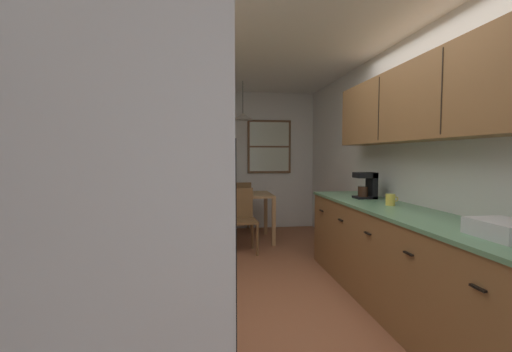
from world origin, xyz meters
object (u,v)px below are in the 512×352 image
object	(u,v)px
mug_by_coffeemaker	(390,200)
dish_rack	(504,229)
stove_range	(157,300)
dining_table	(243,201)
storage_canister	(167,205)
trash_bin	(208,233)
refrigerator	(142,268)
dining_chair_near	(241,217)
table_serving_bowl	(243,191)
dining_chair_far	(240,204)
coffee_maker	(367,185)
microwave_over_range	(134,106)

from	to	relation	value
mug_by_coffeemaker	dish_rack	bearing A→B (deg)	-91.11
stove_range	dining_table	world-z (taller)	stove_range
storage_canister	trash_bin	bearing A→B (deg)	81.50
stove_range	mug_by_coffeemaker	distance (m)	2.26
refrigerator	trash_bin	world-z (taller)	refrigerator
dining_table	dining_chair_near	distance (m)	0.63
storage_canister	table_serving_bowl	distance (m)	2.89
stove_range	table_serving_bowl	size ratio (longest dim) A/B	5.31
refrigerator	dining_chair_far	distance (m)	4.63
trash_bin	dish_rack	xyz separation A→B (m)	(1.72, -3.01, 0.66)
coffee_maker	mug_by_coffeemaker	bearing A→B (deg)	-92.13
dining_table	trash_bin	world-z (taller)	dining_table
refrigerator	table_serving_bowl	bearing A→B (deg)	78.49
dining_chair_near	mug_by_coffeemaker	bearing A→B (deg)	-54.41
dining_chair_far	dish_rack	size ratio (longest dim) A/B	2.65
storage_canister	coffee_maker	distance (m)	2.21
dining_chair_far	trash_bin	xyz separation A→B (m)	(-0.57, -1.24, -0.21)
dining_table	mug_by_coffeemaker	distance (m)	2.67
table_serving_bowl	coffee_maker	bearing A→B (deg)	-58.82
dining_chair_near	coffee_maker	distance (m)	1.87
microwave_over_range	storage_canister	distance (m)	0.90
dining_table	storage_canister	distance (m)	2.80
stove_range	refrigerator	bearing A→B (deg)	-85.72
dining_table	coffee_maker	bearing A→B (deg)	-57.14
dining_chair_near	trash_bin	xyz separation A→B (m)	(-0.48, -0.03, -0.21)
dining_chair_near	storage_canister	bearing A→B (deg)	-110.98
microwave_over_range	coffee_maker	size ratio (longest dim) A/B	2.15
microwave_over_range	dining_chair_near	world-z (taller)	microwave_over_range
microwave_over_range	dish_rack	bearing A→B (deg)	-11.25
stove_range	coffee_maker	distance (m)	2.54
stove_range	table_serving_bowl	distance (m)	3.45
dining_chair_far	mug_by_coffeemaker	size ratio (longest dim) A/B	7.27
refrigerator	microwave_over_range	distance (m)	1.05
dining_chair_near	microwave_over_range	bearing A→B (deg)	-108.77
mug_by_coffeemaker	dining_table	bearing A→B (deg)	116.40
dining_chair_far	trash_bin	distance (m)	1.39
dining_chair_near	dining_chair_far	bearing A→B (deg)	85.76
dining_table	coffee_maker	world-z (taller)	coffee_maker
microwave_over_range	trash_bin	size ratio (longest dim) A/B	1.07
refrigerator	dish_rack	size ratio (longest dim) A/B	5.38
trash_bin	mug_by_coffeemaker	size ratio (longest dim) A/B	4.70
microwave_over_range	coffee_maker	xyz separation A→B (m)	(2.17, 1.37, -0.62)
microwave_over_range	table_serving_bowl	xyz separation A→B (m)	(0.99, 3.32, -0.88)
mug_by_coffeemaker	dining_chair_far	bearing A→B (deg)	111.44
stove_range	dish_rack	size ratio (longest dim) A/B	3.24
stove_range	dining_chair_far	world-z (taller)	stove_range
mug_by_coffeemaker	table_serving_bowl	world-z (taller)	mug_by_coffeemaker
table_serving_bowl	trash_bin	bearing A→B (deg)	-128.32
stove_range	trash_bin	distance (m)	2.61
dining_chair_near	dining_chair_far	world-z (taller)	same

